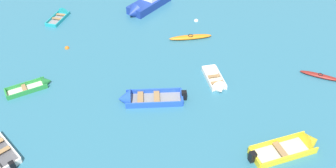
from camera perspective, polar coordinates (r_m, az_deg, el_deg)
name	(u,v)px	position (r m, az deg, el deg)	size (l,w,h in m)	color
kayak_orange_distant_center	(191,37)	(31.34, 3.65, 7.55)	(3.81, 0.85, 0.36)	orange
kayak_maroon_foreground_center	(320,76)	(29.16, 23.31, 1.23)	(2.82, 1.88, 0.28)	maroon
rowboat_turquoise_cluster_inner	(62,14)	(36.50, -16.65, 10.75)	(2.14, 3.36, 1.06)	gray
rowboat_green_near_left	(38,85)	(27.60, -20.22, -0.11)	(3.37, 2.24, 0.96)	beige
motor_launch_deep_blue_far_right	(147,3)	(36.16, -3.43, 12.86)	(4.99, 5.32, 2.09)	navy
rowboat_yellow_midfield_left	(298,146)	(23.01, 20.18, -9.30)	(4.77, 2.34, 1.30)	beige
rowboat_blue_near_camera	(138,99)	(24.74, -4.87, -2.38)	(4.81, 1.67, 1.37)	gray
rowboat_white_cluster_outer	(217,85)	(26.17, 7.95, -0.09)	(1.45, 3.22, 1.02)	beige
mooring_buoy_far_field	(196,21)	(34.23, 4.55, 10.10)	(0.40, 0.40, 0.40)	silver
mooring_buoy_midfield	(67,48)	(31.29, -15.95, 5.56)	(0.39, 0.39, 0.39)	orange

